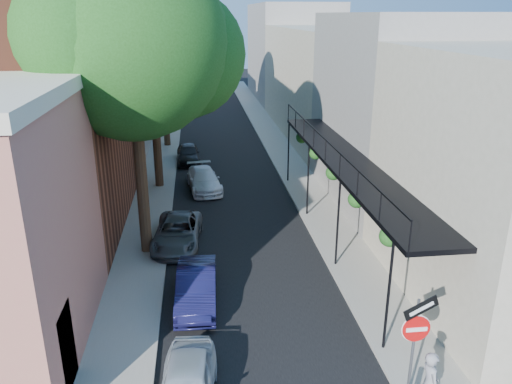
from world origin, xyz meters
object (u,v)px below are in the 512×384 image
object	(u,v)px
oak_near	(144,46)
parked_car_e	(188,153)
pedestrian	(430,384)
sign_post	(416,333)
parked_car_b	(197,287)
oak_far	(167,25)
oak_mid	(159,53)
parked_car_c	(178,232)
parked_car_d	(204,180)

from	to	relation	value
oak_near	parked_car_e	size ratio (longest dim) A/B	3.30
oak_near	pedestrian	world-z (taller)	oak_near
sign_post	parked_car_e	bearing A→B (deg)	104.04
parked_car_b	oak_far	bearing A→B (deg)	96.19
sign_post	parked_car_b	size ratio (longest dim) A/B	0.83
oak_mid	pedestrian	xyz separation A→B (m)	(6.82, -17.73, -6.09)
parked_car_b	parked_car_e	distance (m)	16.63
sign_post	parked_car_c	size ratio (longest dim) A/B	0.75
pedestrian	parked_car_c	bearing A→B (deg)	28.20
parked_car_d	pedestrian	size ratio (longest dim) A/B	2.30
oak_mid	parked_car_c	bearing A→B (deg)	-83.90
parked_car_b	pedestrian	size ratio (longest dim) A/B	2.14
oak_far	pedestrian	distance (m)	28.55
parked_car_b	parked_car_c	distance (m)	4.54
sign_post	pedestrian	xyz separation A→B (m)	(0.24, -0.47, -1.07)
oak_mid	parked_car_e	world-z (taller)	oak_mid
oak_mid	parked_car_d	distance (m)	6.86
oak_mid	oak_far	world-z (taller)	oak_far
oak_mid	oak_near	bearing A→B (deg)	-89.63
parked_car_d	sign_post	bearing A→B (deg)	-81.65
oak_far	parked_car_b	xyz separation A→B (m)	(1.49, -21.17, -7.66)
sign_post	parked_car_c	world-z (taller)	sign_post
oak_near	parked_car_d	size ratio (longest dim) A/B	2.95
parked_car_b	parked_car_e	size ratio (longest dim) A/B	1.04
sign_post	parked_car_d	bearing A→B (deg)	105.58
oak_near	parked_car_d	xyz separation A→B (m)	(1.97, 7.06, -7.32)
parked_car_e	sign_post	bearing A→B (deg)	-78.71
oak_mid	pedestrian	size ratio (longest dim) A/B	6.06
oak_far	parked_car_c	xyz separation A→B (m)	(0.75, -16.69, -7.70)
parked_car_d	parked_car_e	size ratio (longest dim) A/B	1.12
parked_car_e	oak_mid	bearing A→B (deg)	-106.98
parked_car_d	pedestrian	bearing A→B (deg)	-81.31
oak_near	oak_far	size ratio (longest dim) A/B	0.96
oak_far	parked_car_d	distance (m)	12.73
oak_mid	parked_car_e	size ratio (longest dim) A/B	2.95
sign_post	parked_car_c	xyz separation A→B (m)	(-5.76, 9.60, -1.48)
parked_car_b	sign_post	bearing A→B (deg)	-43.39
oak_near	parked_car_c	world-z (taller)	oak_near
oak_far	parked_car_c	world-z (taller)	oak_far
oak_near	pedestrian	distance (m)	13.74
parked_car_d	pedestrian	xyz separation A→B (m)	(4.80, -16.82, 0.40)
sign_post	parked_car_e	xyz separation A→B (m)	(-5.44, 21.75, -1.45)
oak_far	parked_car_b	bearing A→B (deg)	-85.98
pedestrian	parked_car_b	bearing A→B (deg)	40.69
parked_car_c	parked_car_b	bearing A→B (deg)	-76.10
sign_post	oak_far	size ratio (longest dim) A/B	0.25
sign_post	oak_far	bearing A→B (deg)	103.91
parked_car_d	parked_car_b	bearing A→B (deg)	-99.62
oak_near	oak_far	world-z (taller)	oak_far
parked_car_e	parked_car_b	bearing A→B (deg)	-91.33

